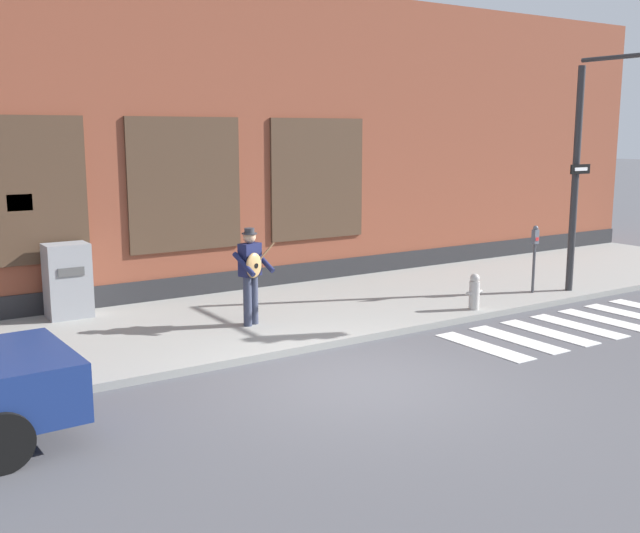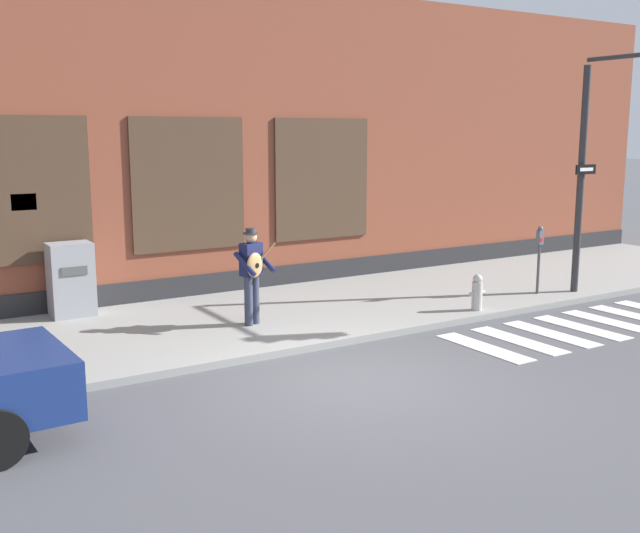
{
  "view_description": "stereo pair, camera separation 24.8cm",
  "coord_description": "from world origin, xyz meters",
  "px_view_note": "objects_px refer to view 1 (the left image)",
  "views": [
    {
      "loc": [
        -6.01,
        -8.18,
        3.5
      ],
      "look_at": [
        0.57,
        1.89,
        1.32
      ],
      "focal_mm": 42.0,
      "sensor_mm": 36.0,
      "label": 1
    },
    {
      "loc": [
        -5.8,
        -8.32,
        3.5
      ],
      "look_at": [
        0.57,
        1.89,
        1.32
      ],
      "focal_mm": 42.0,
      "sensor_mm": 36.0,
      "label": 2
    }
  ],
  "objects_px": {
    "traffic_light": "(629,129)",
    "utility_box": "(68,281)",
    "busker": "(251,270)",
    "parking_meter": "(535,249)",
    "fire_hydrant": "(474,292)"
  },
  "relations": [
    {
      "from": "parking_meter",
      "to": "utility_box",
      "type": "xyz_separation_m",
      "value": [
        -8.81,
        3.23,
        -0.26
      ]
    },
    {
      "from": "busker",
      "to": "parking_meter",
      "type": "relative_size",
      "value": 1.2
    },
    {
      "from": "traffic_light",
      "to": "parking_meter",
      "type": "distance_m",
      "value": 2.99
    },
    {
      "from": "busker",
      "to": "utility_box",
      "type": "height_order",
      "value": "busker"
    },
    {
      "from": "utility_box",
      "to": "fire_hydrant",
      "type": "xyz_separation_m",
      "value": [
        6.68,
        -3.64,
        -0.34
      ]
    },
    {
      "from": "traffic_light",
      "to": "fire_hydrant",
      "type": "distance_m",
      "value": 4.4
    },
    {
      "from": "fire_hydrant",
      "to": "traffic_light",
      "type": "bearing_deg",
      "value": -19.19
    },
    {
      "from": "busker",
      "to": "utility_box",
      "type": "xyz_separation_m",
      "value": [
        -2.54,
        2.36,
        -0.3
      ]
    },
    {
      "from": "parking_meter",
      "to": "fire_hydrant",
      "type": "relative_size",
      "value": 2.05
    },
    {
      "from": "busker",
      "to": "traffic_light",
      "type": "relative_size",
      "value": 0.35
    },
    {
      "from": "traffic_light",
      "to": "utility_box",
      "type": "height_order",
      "value": "traffic_light"
    },
    {
      "from": "traffic_light",
      "to": "busker",
      "type": "bearing_deg",
      "value": 161.97
    },
    {
      "from": "traffic_light",
      "to": "fire_hydrant",
      "type": "height_order",
      "value": "traffic_light"
    },
    {
      "from": "busker",
      "to": "parking_meter",
      "type": "height_order",
      "value": "busker"
    },
    {
      "from": "utility_box",
      "to": "parking_meter",
      "type": "bearing_deg",
      "value": -20.15
    }
  ]
}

